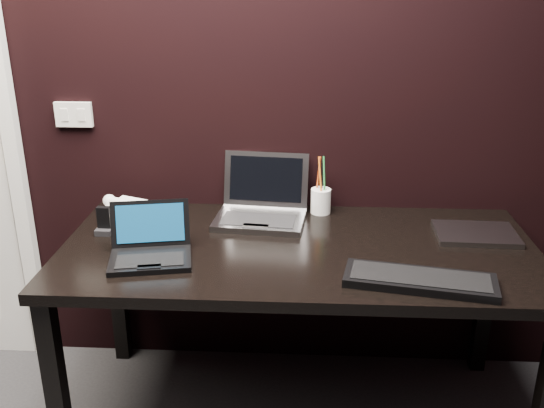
# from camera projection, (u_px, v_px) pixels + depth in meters

# --- Properties ---
(wall_back) EXTENTS (4.00, 0.00, 4.00)m
(wall_back) POSITION_uv_depth(u_px,v_px,m) (226.00, 70.00, 2.36)
(wall_back) COLOR black
(wall_back) RESTS_ON ground
(wall_switch) EXTENTS (0.15, 0.02, 0.10)m
(wall_switch) POSITION_uv_depth(u_px,v_px,m) (74.00, 114.00, 2.44)
(wall_switch) COLOR silver
(wall_switch) RESTS_ON wall_back
(desk) EXTENTS (1.70, 0.80, 0.74)m
(desk) POSITION_uv_depth(u_px,v_px,m) (299.00, 265.00, 2.20)
(desk) COLOR black
(desk) RESTS_ON ground
(netbook) EXTENTS (0.31, 0.29, 0.17)m
(netbook) POSITION_uv_depth(u_px,v_px,m) (150.00, 249.00, 2.06)
(netbook) COLOR black
(netbook) RESTS_ON desk
(silver_laptop) EXTENTS (0.37, 0.34, 0.24)m
(silver_laptop) POSITION_uv_depth(u_px,v_px,m) (262.00, 208.00, 2.39)
(silver_laptop) COLOR gray
(silver_laptop) RESTS_ON desk
(ext_keyboard) EXTENTS (0.49, 0.24, 0.03)m
(ext_keyboard) POSITION_uv_depth(u_px,v_px,m) (420.00, 280.00, 1.90)
(ext_keyboard) COLOR black
(ext_keyboard) RESTS_ON desk
(closed_laptop) EXTENTS (0.30, 0.22, 0.02)m
(closed_laptop) POSITION_uv_depth(u_px,v_px,m) (476.00, 234.00, 2.24)
(closed_laptop) COLOR #97989D
(closed_laptop) RESTS_ON desk
(desk_phone) EXTENTS (0.23, 0.23, 0.11)m
(desk_phone) POSITION_uv_depth(u_px,v_px,m) (129.00, 212.00, 2.36)
(desk_phone) COLOR white
(desk_phone) RESTS_ON desk
(mobile_phone) EXTENTS (0.06, 0.05, 0.10)m
(mobile_phone) POSITION_uv_depth(u_px,v_px,m) (104.00, 224.00, 2.26)
(mobile_phone) COLOR black
(mobile_phone) RESTS_ON desk
(pen_cup) EXTENTS (0.08, 0.08, 0.24)m
(pen_cup) POSITION_uv_depth(u_px,v_px,m) (321.00, 200.00, 2.45)
(pen_cup) COLOR white
(pen_cup) RESTS_ON desk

